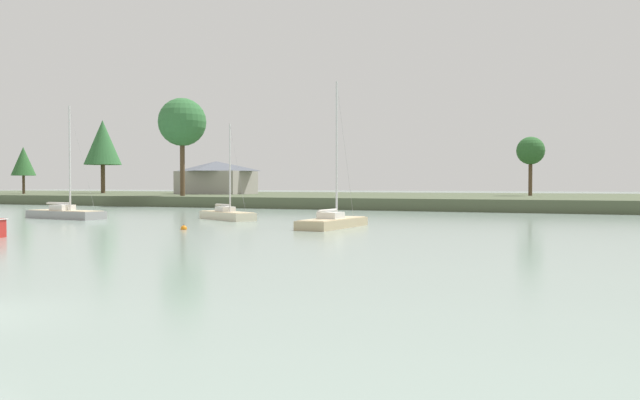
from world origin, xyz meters
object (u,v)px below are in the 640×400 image
object	(u,v)px
sailboat_grey	(65,216)
mooring_buoy_orange	(184,228)
sailboat_sand	(333,225)
sailboat_cream	(227,217)

from	to	relation	value
sailboat_grey	mooring_buoy_orange	bearing A→B (deg)	-22.41
sailboat_grey	sailboat_sand	bearing A→B (deg)	-3.63
sailboat_grey	sailboat_cream	size ratio (longest dim) A/B	1.20
sailboat_grey	sailboat_sand	world-z (taller)	sailboat_sand
sailboat_sand	sailboat_cream	distance (m)	13.11
mooring_buoy_orange	sailboat_sand	bearing A→B (deg)	33.25
sailboat_grey	mooring_buoy_orange	world-z (taller)	sailboat_grey
sailboat_sand	mooring_buoy_orange	distance (m)	10.00
sailboat_sand	sailboat_cream	xyz separation A→B (m)	(-11.82, 5.66, -0.02)
sailboat_cream	sailboat_sand	bearing A→B (deg)	-25.59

